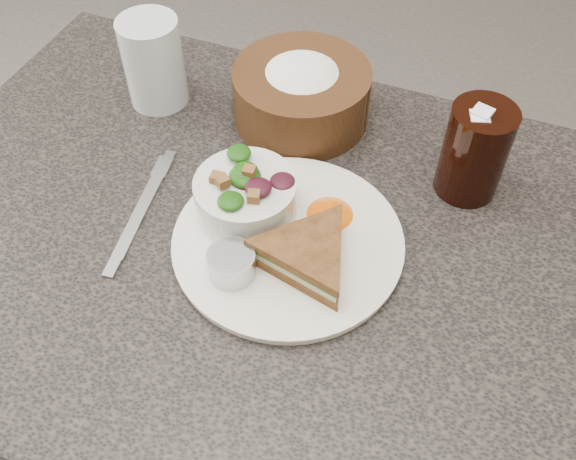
# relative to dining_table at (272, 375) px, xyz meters

# --- Properties ---
(floor) EXTENTS (6.00, 6.00, 0.00)m
(floor) POSITION_rel_dining_table_xyz_m (0.00, 0.00, -0.38)
(floor) COLOR #5C5956
(floor) RESTS_ON ground
(dining_table) EXTENTS (1.00, 0.70, 0.75)m
(dining_table) POSITION_rel_dining_table_xyz_m (0.00, 0.00, 0.00)
(dining_table) COLOR black
(dining_table) RESTS_ON floor
(dinner_plate) EXTENTS (0.28, 0.28, 0.01)m
(dinner_plate) POSITION_rel_dining_table_xyz_m (0.03, -0.00, 0.38)
(dinner_plate) COLOR silver
(dinner_plate) RESTS_ON dining_table
(sandwich) EXTENTS (0.18, 0.18, 0.04)m
(sandwich) POSITION_rel_dining_table_xyz_m (0.07, -0.03, 0.41)
(sandwich) COLOR brown
(sandwich) RESTS_ON dinner_plate
(salad_bowl) EXTENTS (0.13, 0.13, 0.07)m
(salad_bowl) POSITION_rel_dining_table_xyz_m (-0.04, 0.02, 0.42)
(salad_bowl) COLOR silver
(salad_bowl) RESTS_ON dinner_plate
(dressing_ramekin) EXTENTS (0.06, 0.06, 0.03)m
(dressing_ramekin) POSITION_rel_dining_table_xyz_m (-0.01, -0.07, 0.40)
(dressing_ramekin) COLOR #A9ACB3
(dressing_ramekin) RESTS_ON dinner_plate
(orange_wedge) EXTENTS (0.09, 0.09, 0.03)m
(orange_wedge) POSITION_rel_dining_table_xyz_m (0.06, 0.05, 0.40)
(orange_wedge) COLOR #FF6406
(orange_wedge) RESTS_ON dinner_plate
(fork) EXTENTS (0.04, 0.16, 0.00)m
(fork) POSITION_rel_dining_table_xyz_m (-0.17, -0.02, 0.38)
(fork) COLOR #A5A7AA
(fork) RESTS_ON dining_table
(knife) EXTENTS (0.05, 0.22, 0.00)m
(knife) POSITION_rel_dining_table_xyz_m (-0.17, -0.02, 0.38)
(knife) COLOR #A4A6AB
(knife) RESTS_ON dining_table
(bread_basket) EXTENTS (0.25, 0.25, 0.11)m
(bread_basket) POSITION_rel_dining_table_xyz_m (-0.04, 0.23, 0.43)
(bread_basket) COLOR #4A2C15
(bread_basket) RESTS_ON dining_table
(cola_glass) EXTENTS (0.10, 0.10, 0.14)m
(cola_glass) POSITION_rel_dining_table_xyz_m (0.21, 0.18, 0.45)
(cola_glass) COLOR black
(cola_glass) RESTS_ON dining_table
(water_glass) EXTENTS (0.10, 0.10, 0.13)m
(water_glass) POSITION_rel_dining_table_xyz_m (-0.26, 0.19, 0.44)
(water_glass) COLOR silver
(water_glass) RESTS_ON dining_table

